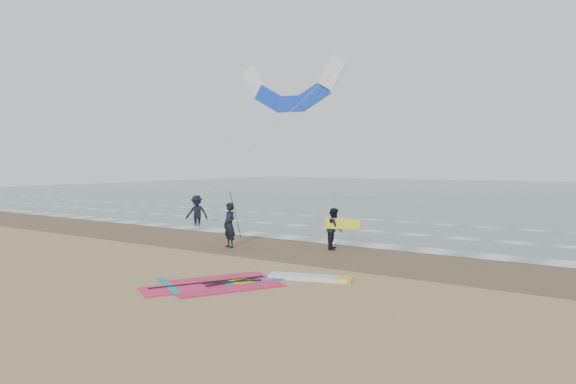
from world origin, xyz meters
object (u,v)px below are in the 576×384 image
Objects in this scene: windsurf_rig at (247,282)px; person_wading at (197,206)px; person_standing at (229,225)px; person_walking at (334,229)px; surf_kite at (291,90)px.

person_wading is (-10.46, 9.10, 0.91)m from windsurf_rig.
person_standing reaches higher than person_walking.
windsurf_rig is at bearing -64.10° from person_wading.
windsurf_rig is 2.76× the size of person_standing.
person_walking is at bearing 96.02° from windsurf_rig.
windsurf_rig is 2.55× the size of person_wading.
surf_kite is (2.77, 4.86, 6.42)m from person_wading.
person_walking is (3.49, 1.91, -0.09)m from person_standing.
person_standing is at bearing -60.69° from person_wading.
surf_kite is (-7.70, 13.96, 7.32)m from windsurf_rig.
person_standing is 0.92× the size of person_wading.
surf_kite reaches higher than person_wading.
surf_kite is at bearing 118.86° from windsurf_rig.
person_standing is at bearing 98.09° from person_walking.
windsurf_rig is 0.61× the size of surf_kite.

